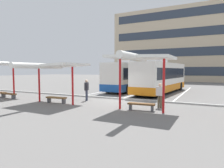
{
  "coord_description": "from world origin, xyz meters",
  "views": [
    {
      "loc": [
        6.97,
        -14.1,
        2.46
      ],
      "look_at": [
        -1.74,
        3.09,
        1.12
      ],
      "focal_mm": 31.78,
      "sensor_mm": 36.0,
      "label": 1
    }
  ],
  "objects": [
    {
      "name": "coach_bus_1",
      "position": [
        1.99,
        7.68,
        1.67
      ],
      "size": [
        3.53,
        11.14,
        3.6
      ],
      "color": "silver",
      "rests_on": "ground"
    },
    {
      "name": "lane_stripe_2",
      "position": [
        4.27,
        8.9,
        0.0
      ],
      "size": [
        0.16,
        14.0,
        0.01
      ],
      "primitive_type": "cube",
      "color": "white",
      "rests_on": "ground"
    },
    {
      "name": "terminal_building",
      "position": [
        0.04,
        36.49,
        8.27
      ],
      "size": [
        30.4,
        10.99,
        19.24
      ],
      "color": "#C6B293",
      "rests_on": "ground"
    },
    {
      "name": "waiting_shelter_1",
      "position": [
        -3.49,
        -3.15,
        2.73
      ],
      "size": [
        4.27,
        5.19,
        2.97
      ],
      "color": "red",
      "rests_on": "ground"
    },
    {
      "name": "coach_bus_0",
      "position": [
        -2.05,
        9.07,
        1.67
      ],
      "size": [
        2.66,
        11.43,
        3.61
      ],
      "color": "silver",
      "rests_on": "ground"
    },
    {
      "name": "lane_stripe_1",
      "position": [
        0.0,
        8.9,
        0.0
      ],
      "size": [
        0.16,
        14.0,
        0.01
      ],
      "primitive_type": "cube",
      "color": "white",
      "rests_on": "ground"
    },
    {
      "name": "platform_kerb",
      "position": [
        0.0,
        1.09,
        0.06
      ],
      "size": [
        44.0,
        0.24,
        0.12
      ],
      "primitive_type": "cube",
      "color": "#ADADA8",
      "rests_on": "ground"
    },
    {
      "name": "ground_plane",
      "position": [
        0.0,
        0.0,
        0.0
      ],
      "size": [
        160.0,
        160.0,
        0.0
      ],
      "primitive_type": "plane",
      "color": "slate"
    },
    {
      "name": "lane_stripe_0",
      "position": [
        -4.27,
        8.9,
        0.0
      ],
      "size": [
        0.16,
        14.0,
        0.01
      ],
      "primitive_type": "cube",
      "color": "white",
      "rests_on": "ground"
    },
    {
      "name": "bench_2",
      "position": [
        -3.49,
        -2.76,
        0.34
      ],
      "size": [
        1.69,
        0.53,
        0.45
      ],
      "color": "brown",
      "rests_on": "ground"
    },
    {
      "name": "bench_3",
      "position": [
        3.14,
        -2.57,
        0.34
      ],
      "size": [
        1.69,
        0.56,
        0.45
      ],
      "color": "brown",
      "rests_on": "ground"
    },
    {
      "name": "waiting_shelter_2",
      "position": [
        3.14,
        -2.97,
        3.14
      ],
      "size": [
        3.75,
        4.5,
        3.39
      ],
      "color": "red",
      "rests_on": "ground"
    },
    {
      "name": "bench_1",
      "position": [
        -9.04,
        -2.75,
        0.34
      ],
      "size": [
        1.85,
        0.55,
        0.45
      ],
      "color": "brown",
      "rests_on": "ground"
    },
    {
      "name": "waiting_passenger_1",
      "position": [
        3.95,
        -1.18,
        0.93
      ],
      "size": [
        0.49,
        0.29,
        1.62
      ],
      "color": "brown",
      "rests_on": "ground"
    },
    {
      "name": "waiting_passenger_0",
      "position": [
        -2.09,
        -0.79,
        0.99
      ],
      "size": [
        0.36,
        0.54,
        1.71
      ],
      "color": "#33384C",
      "rests_on": "ground"
    }
  ]
}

